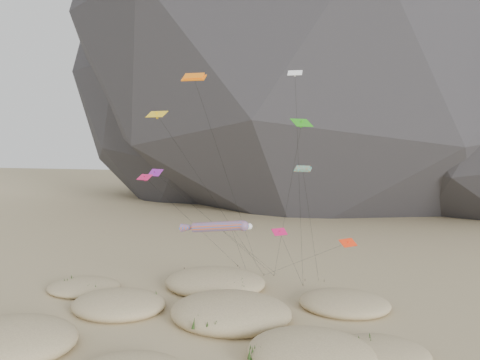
# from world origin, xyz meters

# --- Properties ---
(ground) EXTENTS (500.00, 500.00, 0.00)m
(ground) POSITION_xyz_m (0.00, 0.00, 0.00)
(ground) COLOR #CCB789
(ground) RESTS_ON ground
(dunes) EXTENTS (48.44, 36.57, 3.76)m
(dunes) POSITION_xyz_m (-2.21, 3.93, 0.71)
(dunes) COLOR #CCB789
(dunes) RESTS_ON ground
(dune_grass) EXTENTS (42.30, 28.07, 1.46)m
(dune_grass) POSITION_xyz_m (-1.37, 2.90, 0.82)
(dune_grass) COLOR black
(dune_grass) RESTS_ON ground
(kite_stakes) EXTENTS (22.23, 7.61, 0.30)m
(kite_stakes) POSITION_xyz_m (2.02, 23.21, 0.15)
(kite_stakes) COLOR #3F2D1E
(kite_stakes) RESTS_ON ground
(rainbow_tube_kite) EXTENTS (8.73, 18.63, 11.36)m
(rainbow_tube_kite) POSITION_xyz_m (-0.80, 7.03, 10.41)
(rainbow_tube_kite) COLOR orange
(rainbow_tube_kite) RESTS_ON ground
(white_tube_kite) EXTENTS (5.95, 13.76, 10.61)m
(white_tube_kite) POSITION_xyz_m (0.30, 8.82, 10.01)
(white_tube_kite) COLOR white
(white_tube_kite) RESTS_ON ground
(orange_parafoil) EXTENTS (5.83, 17.81, 28.89)m
(orange_parafoil) POSITION_xyz_m (-4.70, 10.96, 28.02)
(orange_parafoil) COLOR orange
(orange_parafoil) RESTS_ON ground
(multi_parafoil) EXTENTS (2.70, 8.45, 17.30)m
(multi_parafoil) POSITION_xyz_m (8.40, 14.97, 16.69)
(multi_parafoil) COLOR #D84E16
(multi_parafoil) RESTS_ON ground
(delta_kites) EXTENTS (27.48, 17.76, 29.48)m
(delta_kites) POSITION_xyz_m (0.75, 11.39, 18.41)
(delta_kites) COLOR #D21352
(delta_kites) RESTS_ON ground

